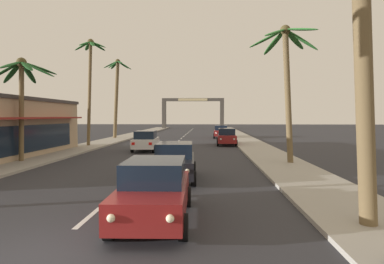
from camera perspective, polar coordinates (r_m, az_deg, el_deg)
The scene contains 14 objects.
ground_plane at distance 7.67m, azimuth -25.37°, elevation -19.65°, with size 220.00×220.00×0.00m, color #2D2D33.
sidewalk_right at distance 26.75m, azimuth 12.20°, elevation -3.34°, with size 3.20×110.00×0.14m, color #9E998E.
sidewalk_left at distance 28.66m, azimuth -20.32°, elevation -3.04°, with size 3.20×110.00×0.14m, color #9E998E.
lane_markings at distance 26.99m, azimuth -3.59°, elevation -3.37°, with size 4.28×89.40×0.01m.
sedan_lead_at_stop_bar at distance 9.21m, azimuth -6.56°, elevation -10.03°, with size 2.04×4.49×1.68m.
sedan_third_in_queue at distance 14.94m, azimuth -3.06°, elevation -5.06°, with size 2.09×4.51×1.68m.
sedan_oncoming_far at distance 27.42m, azimuth -8.07°, elevation -1.51°, with size 2.08×4.50×1.68m.
sedan_parked_nearest_kerb at distance 43.62m, azimuth 5.07°, elevation 0.09°, with size 2.08×4.50×1.68m.
sedan_parked_mid_kerb at distance 32.69m, azimuth 6.07°, elevation -0.81°, with size 2.02×4.48×1.68m.
palm_left_second at distance 22.66m, azimuth -27.51°, elevation 7.62°, with size 3.96×4.07×6.47m.
palm_left_third at distance 32.56m, azimuth -17.38°, elevation 10.15°, with size 3.12×2.97×10.12m.
palm_left_farthest at distance 42.94m, azimuth -13.02°, elevation 7.44°, with size 3.57×3.50×10.15m.
palm_right_second at distance 20.36m, azimuth 16.20°, elevation 10.97°, with size 4.07×3.78×8.23m.
town_gateway_arch at distance 76.12m, azimuth 0.16°, elevation 4.02°, with size 14.42×0.90×7.09m.
Camera 1 is at (3.39, -6.24, 2.89)m, focal length 30.53 mm.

